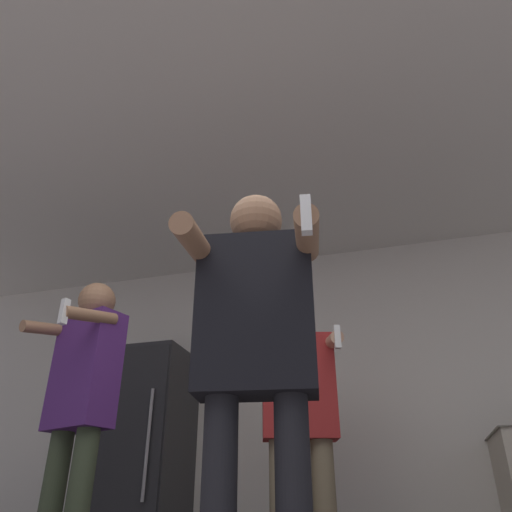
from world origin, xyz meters
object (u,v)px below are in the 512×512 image
(person_woman_foreground, at_px, (256,344))
(refrigerator, at_px, (143,461))
(person_man_side, at_px, (80,399))
(person_spectator_back, at_px, (300,415))

(person_woman_foreground, bearing_deg, refrigerator, 126.32)
(person_man_side, xyz_separation_m, person_spectator_back, (1.14, 0.62, -0.04))
(refrigerator, xyz_separation_m, person_spectator_back, (1.33, -0.58, 0.17))
(person_woman_foreground, xyz_separation_m, person_man_side, (-1.25, 0.77, 0.02))
(person_man_side, bearing_deg, person_woman_foreground, -31.59)
(refrigerator, bearing_deg, person_woman_foreground, -53.68)
(person_spectator_back, bearing_deg, refrigerator, 156.54)
(person_man_side, bearing_deg, refrigerator, 99.34)
(person_spectator_back, bearing_deg, person_man_side, -151.45)
(person_man_side, distance_m, person_spectator_back, 1.29)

